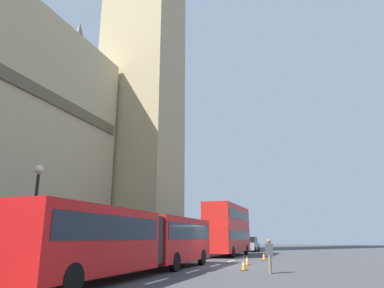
# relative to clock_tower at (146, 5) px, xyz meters

# --- Properties ---
(ground_plane) EXTENTS (160.00, 160.00, 0.00)m
(ground_plane) POSITION_rel_clock_tower_xyz_m (-20.46, -15.98, -37.25)
(ground_plane) COLOR #424244
(lane_centre_marking) EXTENTS (29.80, 0.16, 0.01)m
(lane_centre_marking) POSITION_rel_clock_tower_xyz_m (-24.13, -15.98, -37.25)
(lane_centre_marking) COLOR silver
(lane_centre_marking) RESTS_ON ground_plane
(clock_tower) EXTENTS (11.12, 11.12, 70.82)m
(clock_tower) POSITION_rel_clock_tower_xyz_m (0.00, 0.00, 0.00)
(clock_tower) COLOR tan
(clock_tower) RESTS_ON ground_plane
(articulated_bus) EXTENTS (16.43, 2.54, 2.90)m
(articulated_bus) POSITION_rel_clock_tower_xyz_m (-26.57, -13.99, -35.51)
(articulated_bus) COLOR red
(articulated_bus) RESTS_ON ground_plane
(double_decker_bus) EXTENTS (10.54, 2.54, 4.90)m
(double_decker_bus) POSITION_rel_clock_tower_xyz_m (-7.27, -13.99, -34.54)
(double_decker_bus) COLOR red
(double_decker_bus) RESTS_ON ground_plane
(sedan_lead) EXTENTS (4.40, 1.86, 1.85)m
(sedan_lead) POSITION_rel_clock_tower_xyz_m (4.56, -14.10, -36.34)
(sedan_lead) COLOR gray
(sedan_lead) RESTS_ON ground_plane
(traffic_cone_west) EXTENTS (0.36, 0.36, 0.58)m
(traffic_cone_west) POSITION_rel_clock_tower_xyz_m (-22.67, -18.44, -36.97)
(traffic_cone_west) COLOR black
(traffic_cone_west) RESTS_ON ground_plane
(traffic_cone_middle) EXTENTS (0.36, 0.36, 0.58)m
(traffic_cone_middle) POSITION_rel_clock_tower_xyz_m (-18.70, -17.91, -36.97)
(traffic_cone_middle) COLOR black
(traffic_cone_middle) RESTS_ON ground_plane
(traffic_cone_east) EXTENTS (0.36, 0.36, 0.58)m
(traffic_cone_east) POSITION_rel_clock_tower_xyz_m (-13.14, -18.25, -36.97)
(traffic_cone_east) COLOR black
(traffic_cone_east) RESTS_ON ground_plane
(street_lamp) EXTENTS (0.44, 0.44, 5.27)m
(street_lamp) POSITION_rel_clock_tower_xyz_m (-29.00, -9.48, -34.20)
(street_lamp) COLOR black
(street_lamp) RESTS_ON ground_plane
(pedestrian_near_cones) EXTENTS (0.36, 0.42, 1.69)m
(pedestrian_near_cones) POSITION_rel_clock_tower_xyz_m (-23.96, -20.04, -36.34)
(pedestrian_near_cones) COLOR #726651
(pedestrian_near_cones) RESTS_ON ground_plane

